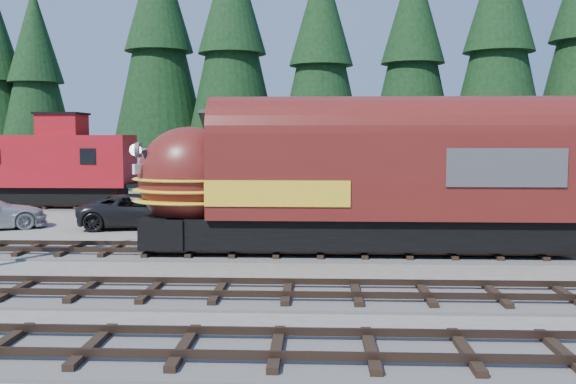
{
  "coord_description": "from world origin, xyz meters",
  "views": [
    {
      "loc": [
        -1.66,
        -18.5,
        4.21
      ],
      "look_at": [
        -2.64,
        4.0,
        2.24
      ],
      "focal_mm": 40.0,
      "sensor_mm": 36.0,
      "label": 1
    }
  ],
  "objects_px": {
    "locomotive": "(344,186)",
    "caboose": "(48,165)",
    "pickup_truck_a": "(141,211)",
    "depot": "(353,164)"
  },
  "relations": [
    {
      "from": "locomotive",
      "to": "caboose",
      "type": "relative_size",
      "value": 1.58
    },
    {
      "from": "caboose",
      "to": "pickup_truck_a",
      "type": "height_order",
      "value": "caboose"
    },
    {
      "from": "pickup_truck_a",
      "to": "caboose",
      "type": "bearing_deg",
      "value": 34.43
    },
    {
      "from": "depot",
      "to": "pickup_truck_a",
      "type": "distance_m",
      "value": 9.93
    },
    {
      "from": "locomotive",
      "to": "pickup_truck_a",
      "type": "distance_m",
      "value": 11.2
    },
    {
      "from": "depot",
      "to": "pickup_truck_a",
      "type": "xyz_separation_m",
      "value": [
        -9.69,
        -0.06,
        -2.18
      ]
    },
    {
      "from": "depot",
      "to": "caboose",
      "type": "distance_m",
      "value": 18.78
    },
    {
      "from": "locomotive",
      "to": "pickup_truck_a",
      "type": "xyz_separation_m",
      "value": [
        -9.01,
        6.44,
        -1.69
      ]
    },
    {
      "from": "depot",
      "to": "locomotive",
      "type": "xyz_separation_m",
      "value": [
        -0.68,
        -6.5,
        -0.49
      ]
    },
    {
      "from": "depot",
      "to": "pickup_truck_a",
      "type": "bearing_deg",
      "value": -179.65
    }
  ]
}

